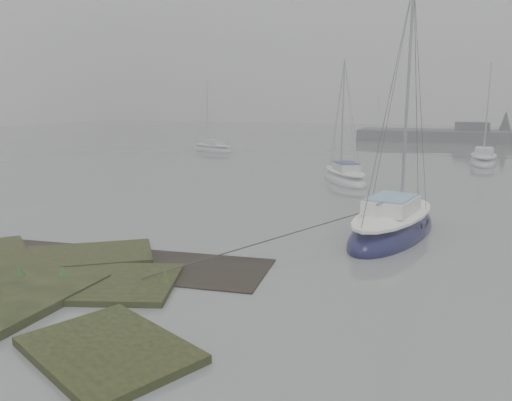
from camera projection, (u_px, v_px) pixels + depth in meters
name	position (u px, v px, depth m)	size (l,w,h in m)	color
ground	(349.00, 168.00, 38.28)	(160.00, 160.00, 0.00)	slate
sailboat_main	(393.00, 227.00, 18.96)	(3.81, 7.44, 10.02)	#12123B
sailboat_white	(345.00, 178.00, 31.70)	(4.52, 6.00, 8.20)	silver
sailboat_far_a	(213.00, 149.00, 51.18)	(5.73, 4.06, 7.76)	#AAAEB2
sailboat_far_b	(483.00, 161.00, 40.71)	(2.34, 6.35, 8.84)	#A5A9AF
sailboat_far_c	(381.00, 138.00, 67.43)	(4.61, 3.41, 6.28)	#B0B5BA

